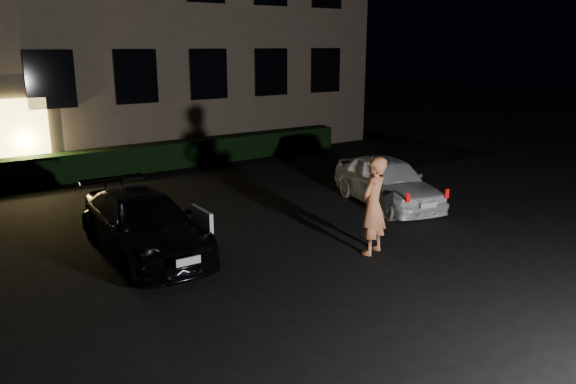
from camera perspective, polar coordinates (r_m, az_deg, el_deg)
ground at (r=10.28m, az=8.31°, el=-8.33°), size 80.00×80.00×0.00m
hedge at (r=18.84m, az=-14.19°, el=3.37°), size 15.00×0.70×0.85m
sedan at (r=11.38m, az=-14.44°, el=-3.13°), size 1.83×4.24×1.19m
hatch at (r=14.52m, az=10.06°, el=1.10°), size 2.35×3.95×1.26m
man at (r=11.01m, az=8.69°, el=-1.36°), size 0.90×0.68×1.94m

